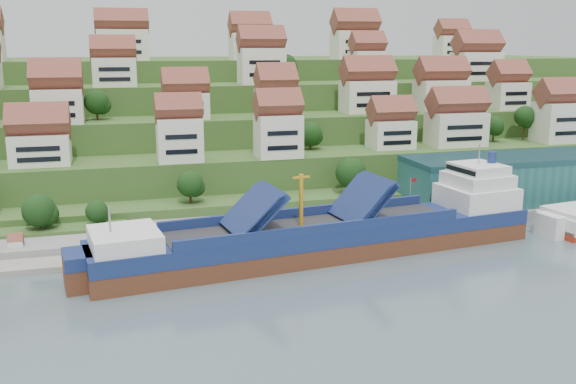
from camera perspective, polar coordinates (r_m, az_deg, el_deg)
name	(u,v)px	position (r m, az deg, el deg)	size (l,w,h in m)	color
ground	(340,252)	(112.90, 4.66, -5.33)	(300.00, 300.00, 0.00)	slate
quay	(407,216)	(133.45, 10.53, -2.14)	(180.00, 14.00, 2.20)	gray
hillside	(230,123)	(208.92, -5.14, 6.11)	(260.00, 128.00, 31.00)	#2D4C1E
hillside_village	(267,89)	(166.30, -1.87, 9.16)	(158.13, 63.64, 28.55)	white
hillside_trees	(235,133)	(146.93, -4.70, 5.23)	(143.09, 62.46, 29.78)	#193E14
warehouse	(538,177)	(150.31, 21.33, 1.27)	(60.00, 15.00, 10.00)	#225C58
flagpole	(411,195)	(126.90, 10.86, -0.24)	(1.28, 0.16, 8.00)	gray
cargo_ship	(334,235)	(110.93, 4.10, -3.87)	(78.98, 21.51, 17.32)	#592E1B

